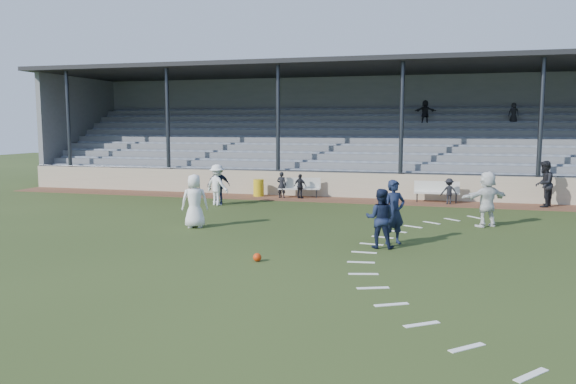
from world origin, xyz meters
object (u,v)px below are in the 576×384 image
(player_white_lead, at_px, (195,201))
(player_navy_lead, at_px, (394,212))
(football, at_px, (257,257))
(trash_bin, at_px, (259,188))
(bench_right, at_px, (437,190))
(bench_left, at_px, (299,186))
(official, at_px, (544,184))

(player_white_lead, distance_m, player_navy_lead, 6.83)
(football, height_order, player_white_lead, player_white_lead)
(trash_bin, bearing_deg, bench_right, 0.34)
(bench_left, relative_size, football, 9.45)
(bench_right, relative_size, official, 1.02)
(football, height_order, official, official)
(bench_left, height_order, football, bench_left)
(football, height_order, player_navy_lead, player_navy_lead)
(bench_right, xyz_separation_m, player_white_lead, (-7.92, -8.57, 0.33))
(trash_bin, relative_size, player_white_lead, 0.45)
(football, bearing_deg, official, 54.52)
(football, xyz_separation_m, player_navy_lead, (3.21, 3.09, 0.84))
(bench_left, bearing_deg, trash_bin, 169.28)
(bench_left, xyz_separation_m, player_white_lead, (-1.53, -8.58, 0.33))
(trash_bin, distance_m, football, 13.18)
(football, relative_size, player_navy_lead, 0.11)
(player_navy_lead, bearing_deg, football, -171.75)
(bench_right, xyz_separation_m, football, (-4.35, -12.58, -0.48))
(player_navy_lead, height_order, official, official)
(trash_bin, height_order, official, official)
(football, xyz_separation_m, official, (8.75, 12.28, 0.90))
(bench_left, xyz_separation_m, player_navy_lead, (5.24, -9.49, 0.37))
(bench_left, height_order, player_white_lead, player_white_lead)
(bench_right, relative_size, player_white_lead, 1.10)
(bench_right, distance_m, trash_bin, 8.43)
(official, bearing_deg, player_white_lead, -34.02)
(trash_bin, bearing_deg, bench_left, 1.46)
(bench_left, height_order, bench_right, same)
(bench_left, distance_m, official, 10.79)
(bench_left, height_order, player_navy_lead, player_navy_lead)
(football, distance_m, player_white_lead, 5.42)
(football, xyz_separation_m, player_white_lead, (-3.56, 4.00, 0.81))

